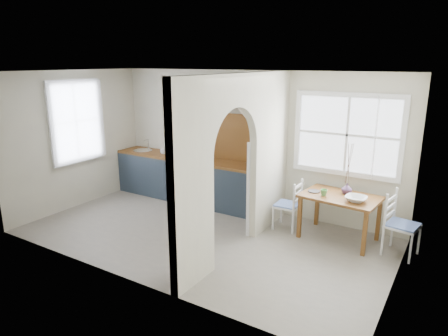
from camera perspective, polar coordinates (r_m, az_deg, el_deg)
The scene contains 26 objects.
floor at distance 6.60m, azimuth -3.15°, elevation -9.67°, with size 5.80×3.20×0.01m, color gray.
ceiling at distance 6.00m, azimuth -3.52°, elevation 13.53°, with size 5.80×3.20×0.01m, color #BDB7A3.
walls at distance 6.17m, azimuth -3.32°, elevation 1.37°, with size 5.81×3.21×2.60m.
partition at distance 5.82m, azimuth 2.65°, elevation 2.07°, with size 0.12×3.20×2.60m.
kitchen_window at distance 8.07m, azimuth -20.44°, elevation 6.23°, with size 0.10×1.16×1.50m, color white, non-canonical shape.
nook_window at distance 6.77m, azimuth 17.17°, elevation 4.55°, with size 1.76×0.10×1.30m, color white, non-canonical shape.
counter at distance 8.07m, azimuth -4.44°, elevation -1.57°, with size 3.50×0.60×0.90m.
sink at distance 8.75m, azimuth -11.52°, elevation 2.42°, with size 0.40×0.40×0.02m, color silver.
backsplash at distance 7.57m, azimuth 2.23°, elevation 4.33°, with size 1.65×0.03×0.90m, color brown.
shelf at distance 7.40m, azimuth 1.95°, elevation 9.22°, with size 1.75×0.20×0.21m.
pendant_lamp at distance 6.95m, azimuth 3.10°, elevation 7.78°, with size 0.26×0.26×0.16m, color silver.
utensil_rail at distance 6.59m, azimuth 5.53°, elevation 3.55°, with size 0.02×0.02×0.50m, color silver.
dining_table at distance 6.61m, azimuth 16.09°, elevation -6.81°, with size 1.16×0.77×0.72m, color brown, non-canonical shape.
chair_left at distance 6.80m, azimuth 9.03°, elevation -5.16°, with size 0.39×0.39×0.86m, color silver, non-canonical shape.
chair_right at distance 6.36m, azimuth 24.17°, elevation -7.40°, with size 0.43×0.43×0.94m, color silver, non-canonical shape.
kettle at distance 7.13m, azimuth 5.77°, elevation 0.95°, with size 0.22×0.17×0.26m, color white, non-canonical shape.
mug_a at distance 8.32m, azimuth -8.52°, elevation 2.36°, with size 0.11×0.11×0.10m, color white.
mug_b at distance 8.33m, azimuth -8.68°, elevation 2.35°, with size 0.13×0.13×0.10m, color silver.
knife_block at distance 7.93m, azimuth -4.45°, elevation 2.32°, with size 0.11×0.15×0.23m, color #442317.
jar at distance 7.95m, azimuth -4.06°, elevation 2.09°, with size 0.10×0.10×0.16m, color #72644E.
towel_magenta at distance 6.99m, azimuth 5.29°, elevation -5.82°, with size 0.02×0.03×0.51m, color #BE1461.
towel_orange at distance 6.96m, azimuth 5.14°, elevation -6.11°, with size 0.02×0.03×0.56m, color #C55904.
bowl at distance 6.30m, azimuth 18.34°, elevation -4.20°, with size 0.32×0.32×0.08m, color silver.
table_cup at distance 6.41m, azimuth 14.07°, elevation -3.43°, with size 0.11×0.11×0.10m, color #5AA356.
plate at distance 6.58m, azimuth 12.74°, elevation -3.25°, with size 0.19×0.19×0.02m, color #363333.
vase at distance 6.59m, azimuth 17.15°, elevation -2.84°, with size 0.16×0.16×0.17m, color #4E3254.
Camera 1 is at (3.44, -4.91, 2.76)m, focal length 32.00 mm.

